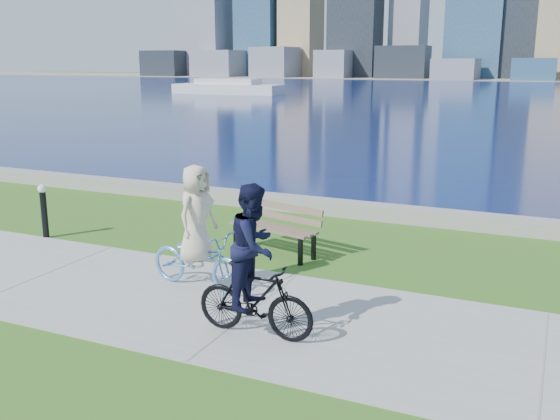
% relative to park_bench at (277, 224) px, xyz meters
% --- Properties ---
extents(ground, '(320.00, 320.00, 0.00)m').
position_rel_park_bench_xyz_m(ground, '(0.87, -2.82, -0.57)').
color(ground, '#2E5A17').
rests_on(ground, ground).
extents(concrete_path, '(80.00, 3.50, 0.02)m').
position_rel_park_bench_xyz_m(concrete_path, '(0.87, -2.82, -0.56)').
color(concrete_path, '#969691').
rests_on(concrete_path, ground).
extents(seawall, '(90.00, 0.50, 0.35)m').
position_rel_park_bench_xyz_m(seawall, '(0.87, 3.38, -0.40)').
color(seawall, gray).
rests_on(seawall, ground).
extents(bay_water, '(320.00, 131.00, 0.01)m').
position_rel_park_bench_xyz_m(bay_water, '(0.87, 69.18, -0.57)').
color(bay_water, '#0B184B').
rests_on(bay_water, ground).
extents(far_shore, '(320.00, 30.00, 0.12)m').
position_rel_park_bench_xyz_m(far_shore, '(0.87, 127.18, -0.51)').
color(far_shore, gray).
rests_on(far_shore, ground).
extents(ferry_near, '(12.58, 3.59, 1.71)m').
position_rel_park_bench_xyz_m(ferry_near, '(-29.82, 51.68, 0.14)').
color(ferry_near, silver).
rests_on(ferry_near, ground).
extents(park_bench, '(1.91, 1.06, 0.94)m').
position_rel_park_bench_xyz_m(park_bench, '(0.00, 0.00, 0.00)').
color(park_bench, black).
rests_on(park_bench, ground).
extents(bollard_lamp, '(0.18, 0.18, 1.14)m').
position_rel_park_bench_xyz_m(bollard_lamp, '(-4.86, -1.03, 0.08)').
color(bollard_lamp, black).
rests_on(bollard_lamp, ground).
extents(cyclist_woman, '(0.86, 1.89, 2.02)m').
position_rel_park_bench_xyz_m(cyclist_woman, '(-0.34, -2.29, 0.20)').
color(cyclist_woman, '#5B97DD').
rests_on(cyclist_woman, ground).
extents(cyclist_man, '(0.62, 1.68, 2.08)m').
position_rel_park_bench_xyz_m(cyclist_man, '(1.30, -3.53, 0.32)').
color(cyclist_man, black).
rests_on(cyclist_man, ground).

